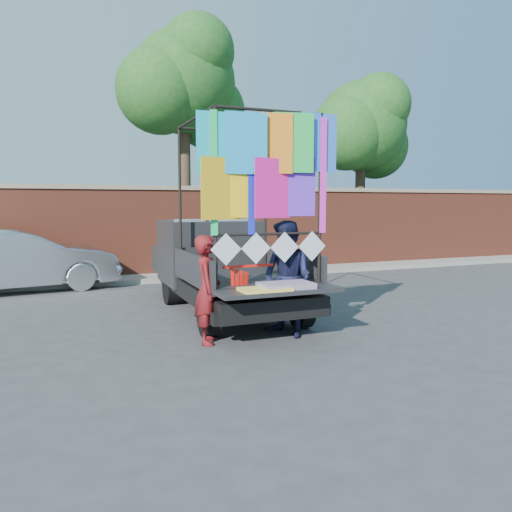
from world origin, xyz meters
name	(u,v)px	position (x,y,z in m)	size (l,w,h in m)	color
ground	(249,334)	(0.00, 0.00, 0.00)	(90.00, 90.00, 0.00)	#38383A
brick_wall	(162,231)	(0.00, 7.00, 1.33)	(30.00, 0.45, 2.61)	brown
curb	(168,277)	(0.00, 6.30, 0.06)	(30.00, 1.20, 0.12)	gray
tree_mid	(185,86)	(1.02, 8.12, 5.70)	(4.20, 3.30, 7.73)	#38281C
tree_right	(363,129)	(7.52, 8.12, 4.75)	(4.20, 3.30, 6.62)	#38281C
pickup_truck	(216,264)	(0.16, 2.25, 0.88)	(2.21, 5.54, 3.49)	black
sedan	(18,261)	(-3.70, 5.73, 0.75)	(1.58, 4.54, 1.50)	silver
woman	(208,290)	(-0.76, -0.24, 0.82)	(0.60, 0.39, 1.64)	maroon
man	(287,279)	(0.52, -0.32, 0.92)	(0.89, 0.70, 1.84)	#151736
streamer_bundle	(243,277)	(-0.21, -0.29, 0.98)	(0.84, 0.09, 0.58)	red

